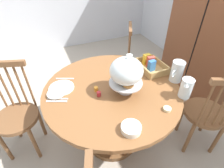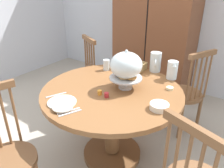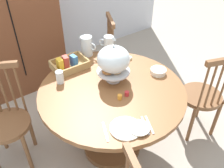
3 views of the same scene
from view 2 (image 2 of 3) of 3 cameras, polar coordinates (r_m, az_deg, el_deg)
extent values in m
plane|color=#A89E8E|center=(2.43, -1.65, -15.70)|extent=(10.00, 10.00, 0.00)
cube|color=silver|center=(3.47, 17.70, 19.56)|extent=(4.80, 0.06, 2.60)
cube|color=brown|center=(3.30, 11.08, 13.81)|extent=(1.10, 0.56, 1.90)
cube|color=black|center=(3.03, 8.87, 14.78)|extent=(0.01, 0.01, 1.52)
cylinder|color=brown|center=(1.91, 0.00, -1.89)|extent=(1.21, 1.21, 0.04)
cylinder|color=brown|center=(2.09, 0.00, -10.07)|extent=(0.14, 0.14, 0.63)
cylinder|color=brown|center=(2.31, 0.00, -17.22)|extent=(0.56, 0.56, 0.06)
cylinder|color=brown|center=(2.56, 17.84, -2.44)|extent=(0.40, 0.40, 0.04)
cylinder|color=brown|center=(2.84, 17.15, -4.62)|extent=(0.04, 0.04, 0.45)
cylinder|color=brown|center=(2.66, 12.94, -6.25)|extent=(0.04, 0.04, 0.45)
cylinder|color=brown|center=(2.69, 21.41, -7.12)|extent=(0.04, 0.04, 0.45)
cylinder|color=brown|center=(2.50, 17.25, -9.08)|extent=(0.04, 0.04, 0.45)
cylinder|color=brown|center=(2.48, 23.47, 1.79)|extent=(0.02, 0.02, 0.48)
cylinder|color=brown|center=(2.42, 22.45, 1.47)|extent=(0.02, 0.02, 0.48)
cylinder|color=brown|center=(2.37, 21.39, 1.14)|extent=(0.02, 0.02, 0.48)
cylinder|color=brown|center=(2.32, 20.28, 0.78)|extent=(0.02, 0.02, 0.48)
cylinder|color=brown|center=(2.27, 19.12, 0.42)|extent=(0.02, 0.02, 0.48)
cube|color=brown|center=(2.28, 22.43, 7.08)|extent=(0.18, 0.34, 0.05)
cylinder|color=brown|center=(2.78, -8.59, 0.89)|extent=(0.40, 0.40, 0.04)
cylinder|color=brown|center=(2.97, -11.76, -2.57)|extent=(0.04, 0.04, 0.45)
cylinder|color=brown|center=(2.73, -10.07, -5.07)|extent=(0.04, 0.04, 0.45)
cylinder|color=brown|center=(3.04, -6.72, -1.46)|extent=(0.04, 0.04, 0.45)
cylinder|color=brown|center=(2.81, -4.65, -3.79)|extent=(0.04, 0.04, 0.45)
cylinder|color=brown|center=(2.87, -6.82, 6.92)|extent=(0.02, 0.02, 0.48)
cylinder|color=brown|center=(2.80, -6.30, 6.52)|extent=(0.02, 0.02, 0.48)
cylinder|color=brown|center=(2.74, -5.76, 6.10)|extent=(0.02, 0.02, 0.48)
cylinder|color=brown|center=(2.68, -5.19, 5.66)|extent=(0.02, 0.02, 0.48)
cylinder|color=brown|center=(2.62, -4.60, 5.20)|extent=(0.02, 0.02, 0.48)
cube|color=brown|center=(2.67, -6.01, 11.36)|extent=(0.34, 0.20, 0.05)
cylinder|color=brown|center=(1.78, -25.25, -17.71)|extent=(0.40, 0.40, 0.04)
cylinder|color=brown|center=(2.05, -21.05, -18.79)|extent=(0.04, 0.04, 0.45)
cylinder|color=brown|center=(1.78, -25.75, -8.16)|extent=(0.02, 0.02, 0.48)
cylinder|color=brown|center=(1.79, -23.59, -7.53)|extent=(0.02, 0.02, 0.48)
cylinder|color=brown|center=(1.34, 16.02, -18.53)|extent=(0.02, 0.02, 0.48)
cylinder|color=brown|center=(1.37, 13.70, -17.02)|extent=(0.02, 0.02, 0.48)
cube|color=brown|center=(1.15, 20.29, -10.89)|extent=(0.35, 0.15, 0.05)
cylinder|color=silver|center=(1.93, 3.48, -0.77)|extent=(0.12, 0.12, 0.02)
cylinder|color=silver|center=(1.91, 3.51, 0.22)|extent=(0.03, 0.03, 0.09)
cylinder|color=silver|center=(1.89, 3.55, 1.62)|extent=(0.28, 0.28, 0.01)
torus|color=#B27033|center=(1.85, 4.93, 1.81)|extent=(0.10, 0.10, 0.03)
torus|color=#D19347|center=(1.92, 4.59, 2.81)|extent=(0.10, 0.10, 0.03)
torus|color=#935628|center=(1.91, 2.00, 2.68)|extent=(0.10, 0.10, 0.03)
torus|color=tan|center=(1.85, 3.08, 1.96)|extent=(0.10, 0.10, 0.03)
ellipsoid|color=silver|center=(1.84, 3.64, 4.91)|extent=(0.27, 0.27, 0.22)
sphere|color=silver|center=(1.80, 3.75, 8.47)|extent=(0.02, 0.02, 0.02)
cylinder|color=silver|center=(2.15, 15.25, 3.50)|extent=(0.10, 0.10, 0.17)
cylinder|color=orange|center=(2.16, 15.18, 2.86)|extent=(0.09, 0.09, 0.12)
cone|color=silver|center=(2.07, 15.84, 4.72)|extent=(0.05, 0.05, 0.03)
torus|color=silver|center=(2.20, 14.91, 4.34)|extent=(0.05, 0.07, 0.07)
cylinder|color=silver|center=(2.28, 11.13, 5.59)|extent=(0.11, 0.11, 0.20)
cylinder|color=white|center=(2.29, 11.07, 4.90)|extent=(0.10, 0.10, 0.13)
cone|color=silver|center=(2.32, 11.35, 8.05)|extent=(0.05, 0.05, 0.03)
torus|color=silver|center=(2.21, 11.11, 5.21)|extent=(0.04, 0.07, 0.07)
cube|color=tan|center=(2.34, 4.39, 4.07)|extent=(0.30, 0.22, 0.01)
cube|color=tan|center=(2.24, 2.94, 3.92)|extent=(0.30, 0.02, 0.07)
cube|color=tan|center=(2.42, 5.78, 5.48)|extent=(0.30, 0.02, 0.07)
cube|color=tan|center=(2.40, 1.34, 5.49)|extent=(0.02, 0.22, 0.07)
cube|color=tan|center=(2.26, 7.66, 3.91)|extent=(0.02, 0.22, 0.07)
cube|color=gold|center=(2.36, 2.45, 5.92)|extent=(0.05, 0.07, 0.11)
cube|color=#B23D33|center=(2.34, 3.85, 5.68)|extent=(0.05, 0.08, 0.11)
cube|color=#336BAD|center=(2.28, 4.85, 5.12)|extent=(0.05, 0.07, 0.11)
cylinder|color=white|center=(1.74, -12.75, -4.58)|extent=(0.22, 0.22, 0.01)
cylinder|color=white|center=(1.66, -12.58, -5.78)|extent=(0.15, 0.15, 0.01)
cylinder|color=white|center=(1.65, 12.09, -5.66)|extent=(0.14, 0.14, 0.04)
cylinder|color=silver|center=(2.29, -1.46, 4.94)|extent=(0.06, 0.06, 0.11)
cylinder|color=beige|center=(1.96, 14.67, -1.07)|extent=(0.06, 0.06, 0.02)
cylinder|color=#B7282D|center=(1.77, -1.41, -2.83)|extent=(0.04, 0.04, 0.04)
cylinder|color=orange|center=(1.81, -3.19, -2.21)|extent=(0.04, 0.04, 0.04)
cube|color=silver|center=(1.63, -11.10, -6.85)|extent=(0.08, 0.16, 0.01)
cube|color=silver|center=(1.60, -10.72, -7.35)|extent=(0.08, 0.16, 0.01)
cube|color=silver|center=(1.86, -14.17, -2.76)|extent=(0.08, 0.16, 0.01)
camera|label=1|loc=(0.92, 48.86, 25.88)|focal=28.32mm
camera|label=3|loc=(1.94, -58.73, 26.42)|focal=39.08mm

